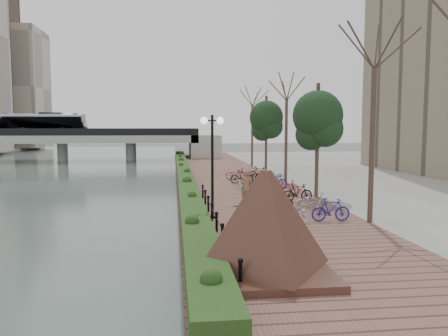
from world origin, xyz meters
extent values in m
plane|color=#59595B|center=(0.00, 0.00, 0.00)|extent=(220.00, 220.00, 0.00)
cube|color=#3F4E49|center=(-15.00, 25.00, 0.01)|extent=(30.00, 130.00, 0.02)
cube|color=brown|center=(4.00, 17.50, 0.25)|extent=(8.00, 75.00, 0.50)
cube|color=gray|center=(20.00, 17.50, 0.25)|extent=(24.00, 75.00, 0.50)
cube|color=#1E3814|center=(0.60, 20.00, 0.80)|extent=(1.10, 56.00, 0.60)
cylinder|color=black|center=(1.40, -5.00, 0.85)|extent=(0.10, 0.10, 0.70)
cylinder|color=black|center=(1.40, -3.00, 0.85)|extent=(0.10, 0.10, 0.70)
cylinder|color=black|center=(1.40, -1.00, 0.85)|extent=(0.10, 0.10, 0.70)
cylinder|color=black|center=(1.40, 1.00, 0.85)|extent=(0.10, 0.10, 0.70)
cylinder|color=black|center=(1.40, 3.00, 0.85)|extent=(0.10, 0.10, 0.70)
cylinder|color=black|center=(1.40, 5.00, 0.85)|extent=(0.10, 0.10, 0.70)
cylinder|color=black|center=(1.40, 7.00, 0.85)|extent=(0.10, 0.10, 0.70)
cylinder|color=black|center=(1.40, 9.00, 0.85)|extent=(0.10, 0.10, 0.70)
cube|color=#41201C|center=(2.24, -3.92, 0.60)|extent=(3.45, 3.45, 0.20)
pyramid|color=#41201C|center=(2.24, -3.92, 2.02)|extent=(4.40, 4.40, 2.64)
cylinder|color=black|center=(1.47, 3.62, 2.76)|extent=(0.12, 0.12, 4.53)
cylinder|color=black|center=(1.47, 3.62, 4.78)|extent=(0.70, 0.06, 0.06)
sphere|color=white|center=(1.12, 3.62, 4.78)|extent=(0.32, 0.32, 0.32)
sphere|color=white|center=(1.82, 3.62, 4.78)|extent=(0.32, 0.32, 0.32)
imported|color=brown|center=(3.56, 6.98, 1.39)|extent=(0.66, 0.45, 1.78)
imported|color=#A1A2A6|center=(4.60, 2.23, 0.95)|extent=(0.60, 1.71, 0.90)
imported|color=black|center=(4.60, 4.83, 1.00)|extent=(0.47, 1.66, 1.00)
imported|color=maroon|center=(4.60, 7.43, 0.95)|extent=(0.60, 1.71, 0.90)
imported|color=navy|center=(4.60, 10.03, 1.00)|extent=(0.47, 1.66, 1.00)
imported|color=#A1A2A6|center=(4.60, 12.63, 0.95)|extent=(0.60, 1.71, 0.90)
imported|color=black|center=(4.60, 15.23, 1.00)|extent=(0.47, 1.66, 1.00)
imported|color=maroon|center=(4.60, 17.83, 0.95)|extent=(0.60, 1.72, 0.90)
imported|color=navy|center=(6.40, 2.23, 1.00)|extent=(0.47, 1.66, 1.00)
imported|color=#A1A2A6|center=(6.40, 4.83, 0.95)|extent=(0.60, 1.71, 0.90)
imported|color=black|center=(6.40, 7.43, 1.00)|extent=(0.47, 1.66, 1.00)
imported|color=maroon|center=(6.40, 10.03, 0.95)|extent=(0.60, 1.71, 0.90)
imported|color=navy|center=(6.40, 12.63, 1.00)|extent=(0.47, 1.66, 1.00)
imported|color=#A1A2A6|center=(6.40, 15.23, 0.95)|extent=(0.60, 1.72, 0.90)
imported|color=black|center=(6.40, 17.83, 1.00)|extent=(0.47, 1.66, 1.00)
cube|color=#A8A8A3|center=(-15.00, 45.00, 3.00)|extent=(36.00, 8.00, 1.00)
cube|color=black|center=(-15.00, 41.10, 3.95)|extent=(36.00, 0.15, 0.90)
cube|color=black|center=(-15.00, 48.90, 3.95)|extent=(36.00, 0.15, 0.90)
cylinder|color=#A8A8A3|center=(-15.00, 45.00, 1.25)|extent=(1.40, 1.40, 2.50)
cylinder|color=#A8A8A3|center=(-6.00, 45.00, 1.25)|extent=(1.40, 1.40, 2.50)
imported|color=white|center=(-17.21, 45.00, 5.00)|extent=(2.52, 10.77, 3.00)
cube|color=#BDB09D|center=(-33.00, 80.00, 12.50)|extent=(12.00, 12.00, 24.00)
camera|label=1|loc=(-0.19, -15.31, 4.47)|focal=35.00mm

